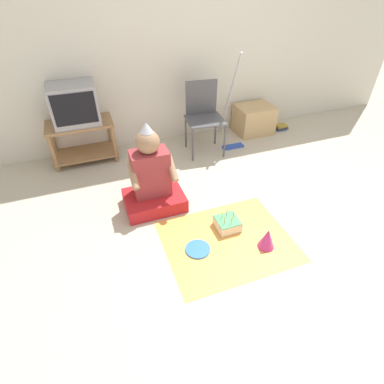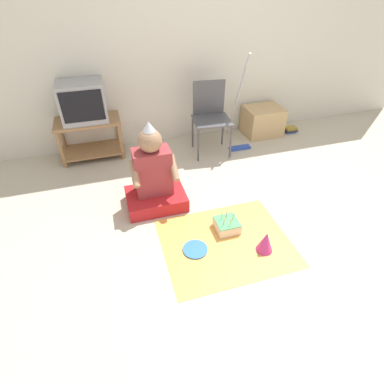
{
  "view_description": "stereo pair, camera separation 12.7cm",
  "coord_description": "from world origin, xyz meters",
  "px_view_note": "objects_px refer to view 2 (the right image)",
  "views": [
    {
      "loc": [
        -1.38,
        -1.49,
        1.95
      ],
      "look_at": [
        -0.66,
        0.46,
        0.35
      ],
      "focal_mm": 28.0,
      "sensor_mm": 36.0,
      "label": 1
    },
    {
      "loc": [
        -1.26,
        -1.53,
        1.95
      ],
      "look_at": [
        -0.66,
        0.46,
        0.35
      ],
      "focal_mm": 28.0,
      "sensor_mm": 36.0,
      "label": 2
    }
  ],
  "objects_px": {
    "dust_mop": "(238,121)",
    "paper_plate": "(195,249)",
    "book_pile": "(290,130)",
    "tv": "(83,102)",
    "person_seated": "(154,179)",
    "birthday_cake": "(227,225)",
    "party_hat_blue": "(266,242)",
    "folding_chair": "(210,113)",
    "cardboard_box_stack": "(262,121)"
  },
  "relations": [
    {
      "from": "dust_mop",
      "to": "paper_plate",
      "type": "height_order",
      "value": "dust_mop"
    },
    {
      "from": "paper_plate",
      "to": "book_pile",
      "type": "bearing_deg",
      "value": 41.59
    },
    {
      "from": "tv",
      "to": "paper_plate",
      "type": "relative_size",
      "value": 2.33
    },
    {
      "from": "person_seated",
      "to": "paper_plate",
      "type": "bearing_deg",
      "value": -74.76
    },
    {
      "from": "birthday_cake",
      "to": "party_hat_blue",
      "type": "relative_size",
      "value": 1.05
    },
    {
      "from": "party_hat_blue",
      "to": "birthday_cake",
      "type": "bearing_deg",
      "value": 123.35
    },
    {
      "from": "tv",
      "to": "dust_mop",
      "type": "xyz_separation_m",
      "value": [
        1.83,
        -0.24,
        -0.36
      ]
    },
    {
      "from": "birthday_cake",
      "to": "person_seated",
      "type": "bearing_deg",
      "value": 134.05
    },
    {
      "from": "party_hat_blue",
      "to": "tv",
      "type": "bearing_deg",
      "value": 122.99
    },
    {
      "from": "folding_chair",
      "to": "dust_mop",
      "type": "bearing_deg",
      "value": 1.38
    },
    {
      "from": "party_hat_blue",
      "to": "folding_chair",
      "type": "bearing_deg",
      "value": 85.92
    },
    {
      "from": "dust_mop",
      "to": "birthday_cake",
      "type": "relative_size",
      "value": 5.76
    },
    {
      "from": "book_pile",
      "to": "person_seated",
      "type": "bearing_deg",
      "value": -154.5
    },
    {
      "from": "birthday_cake",
      "to": "paper_plate",
      "type": "distance_m",
      "value": 0.38
    },
    {
      "from": "party_hat_blue",
      "to": "book_pile",
      "type": "bearing_deg",
      "value": 53.65
    },
    {
      "from": "person_seated",
      "to": "birthday_cake",
      "type": "distance_m",
      "value": 0.82
    },
    {
      "from": "cardboard_box_stack",
      "to": "paper_plate",
      "type": "xyz_separation_m",
      "value": [
        -1.55,
        -1.83,
        -0.18
      ]
    },
    {
      "from": "book_pile",
      "to": "paper_plate",
      "type": "distance_m",
      "value": 2.64
    },
    {
      "from": "folding_chair",
      "to": "birthday_cake",
      "type": "xyz_separation_m",
      "value": [
        -0.34,
        -1.46,
        -0.44
      ]
    },
    {
      "from": "dust_mop",
      "to": "paper_plate",
      "type": "distance_m",
      "value": 1.98
    },
    {
      "from": "cardboard_box_stack",
      "to": "person_seated",
      "type": "xyz_separation_m",
      "value": [
        -1.74,
        -1.11,
        0.1
      ]
    },
    {
      "from": "cardboard_box_stack",
      "to": "birthday_cake",
      "type": "relative_size",
      "value": 2.45
    },
    {
      "from": "cardboard_box_stack",
      "to": "birthday_cake",
      "type": "bearing_deg",
      "value": -125.63
    },
    {
      "from": "folding_chair",
      "to": "party_hat_blue",
      "type": "distance_m",
      "value": 1.83
    },
    {
      "from": "folding_chair",
      "to": "cardboard_box_stack",
      "type": "xyz_separation_m",
      "value": [
        0.86,
        0.21,
        -0.31
      ]
    },
    {
      "from": "folding_chair",
      "to": "person_seated",
      "type": "xyz_separation_m",
      "value": [
        -0.88,
        -0.9,
        -0.2
      ]
    },
    {
      "from": "dust_mop",
      "to": "person_seated",
      "type": "xyz_separation_m",
      "value": [
        -1.27,
        -0.91,
        -0.05
      ]
    },
    {
      "from": "dust_mop",
      "to": "person_seated",
      "type": "distance_m",
      "value": 1.56
    },
    {
      "from": "person_seated",
      "to": "folding_chair",
      "type": "bearing_deg",
      "value": 45.39
    },
    {
      "from": "cardboard_box_stack",
      "to": "party_hat_blue",
      "type": "bearing_deg",
      "value": -116.28
    },
    {
      "from": "birthday_cake",
      "to": "paper_plate",
      "type": "bearing_deg",
      "value": -155.97
    },
    {
      "from": "tv",
      "to": "folding_chair",
      "type": "height_order",
      "value": "tv"
    },
    {
      "from": "tv",
      "to": "cardboard_box_stack",
      "type": "xyz_separation_m",
      "value": [
        2.3,
        -0.03,
        -0.51
      ]
    },
    {
      "from": "dust_mop",
      "to": "paper_plate",
      "type": "relative_size",
      "value": 5.52
    },
    {
      "from": "birthday_cake",
      "to": "party_hat_blue",
      "type": "bearing_deg",
      "value": -56.65
    },
    {
      "from": "person_seated",
      "to": "birthday_cake",
      "type": "bearing_deg",
      "value": -45.95
    },
    {
      "from": "tv",
      "to": "person_seated",
      "type": "distance_m",
      "value": 1.34
    },
    {
      "from": "tv",
      "to": "folding_chair",
      "type": "distance_m",
      "value": 1.48
    },
    {
      "from": "folding_chair",
      "to": "book_pile",
      "type": "bearing_deg",
      "value": 6.15
    },
    {
      "from": "person_seated",
      "to": "party_hat_blue",
      "type": "distance_m",
      "value": 1.18
    },
    {
      "from": "person_seated",
      "to": "book_pile",
      "type": "bearing_deg",
      "value": 25.5
    },
    {
      "from": "tv",
      "to": "book_pile",
      "type": "bearing_deg",
      "value": -2.26
    },
    {
      "from": "book_pile",
      "to": "tv",
      "type": "bearing_deg",
      "value": 177.74
    },
    {
      "from": "tv",
      "to": "birthday_cake",
      "type": "height_order",
      "value": "tv"
    },
    {
      "from": "cardboard_box_stack",
      "to": "party_hat_blue",
      "type": "relative_size",
      "value": 2.58
    },
    {
      "from": "cardboard_box_stack",
      "to": "book_pile",
      "type": "relative_size",
      "value": 2.83
    },
    {
      "from": "folding_chair",
      "to": "book_pile",
      "type": "xyz_separation_m",
      "value": [
        1.29,
        0.14,
        -0.46
      ]
    },
    {
      "from": "folding_chair",
      "to": "dust_mop",
      "type": "relative_size",
      "value": 0.73
    },
    {
      "from": "tv",
      "to": "birthday_cake",
      "type": "xyz_separation_m",
      "value": [
        1.1,
        -1.71,
        -0.65
      ]
    },
    {
      "from": "person_seated",
      "to": "paper_plate",
      "type": "xyz_separation_m",
      "value": [
        0.2,
        -0.72,
        -0.28
      ]
    }
  ]
}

